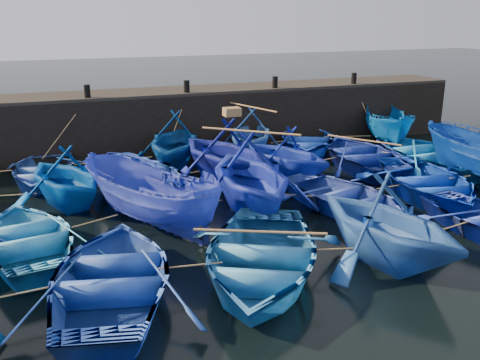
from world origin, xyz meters
name	(u,v)px	position (x,y,z in m)	size (l,w,h in m)	color
ground	(281,238)	(0.00, 0.00, 0.00)	(120.00, 120.00, 0.00)	black
quay_wall	(183,121)	(0.00, 10.50, 1.25)	(26.00, 2.50, 2.50)	black
quay_top	(182,91)	(0.00, 10.50, 2.56)	(26.00, 2.50, 0.12)	black
bollard_1	(87,91)	(-4.00, 9.60, 2.87)	(0.24, 0.24, 0.50)	black
bollard_2	(187,86)	(0.00, 9.60, 2.87)	(0.24, 0.24, 0.50)	black
bollard_3	(275,82)	(4.00, 9.60, 2.87)	(0.24, 0.24, 0.50)	black
bollard_4	(354,78)	(8.00, 9.60, 2.87)	(0.24, 0.24, 0.50)	black
boat_1	(43,170)	(-5.92, 7.44, 0.47)	(3.21, 4.48, 0.93)	#2A4FA9
boat_2	(175,140)	(-1.08, 7.54, 1.13)	(3.69, 4.29, 2.26)	navy
boat_3	(251,133)	(2.25, 8.00, 1.05)	(3.45, 4.01, 2.11)	#2351A5
boat_4	(306,140)	(4.94, 8.27, 0.49)	(3.41, 4.77, 0.99)	#1237A3
boat_5	(389,127)	(8.76, 7.71, 0.90)	(1.76, 4.67, 1.81)	#025099
boat_7	(66,176)	(-5.24, 4.52, 1.02)	(3.35, 3.88, 2.04)	#00449F
boat_8	(138,178)	(-2.97, 4.85, 0.60)	(4.14, 5.79, 1.20)	#1640BD
boat_9	(224,151)	(0.10, 5.07, 1.21)	(3.95, 4.59, 2.41)	navy
boat_10	(286,153)	(2.26, 4.64, 1.02)	(3.35, 3.88, 2.04)	#1027B5
boat_11	(362,154)	(5.79, 5.14, 0.54)	(3.71, 5.18, 1.07)	navy
boat_12	(428,153)	(8.20, 4.30, 0.57)	(3.96, 5.53, 1.15)	blue
boat_14	(28,237)	(-6.36, 1.29, 0.48)	(3.33, 4.66, 0.97)	blue
boat_15	(149,198)	(-3.17, 1.85, 0.94)	(1.84, 4.87, 1.88)	#2334A3
boat_16	(250,174)	(-0.13, 1.99, 1.26)	(4.13, 4.79, 2.52)	#1226AE
boat_17	(345,196)	(2.71, 1.28, 0.47)	(3.27, 4.58, 0.95)	#21399D
boat_18	(427,181)	(5.87, 1.40, 0.54)	(3.74, 5.23, 1.08)	#052996
boat_21	(114,276)	(-4.63, -1.68, 0.54)	(3.76, 5.25, 1.09)	navy
boat_22	(260,256)	(-1.40, -1.88, 0.56)	(3.88, 5.43, 1.13)	#2266AD
boat_23	(388,221)	(1.73, -2.25, 1.12)	(3.67, 4.26, 2.24)	#1D4C9B
wooden_crate	(232,112)	(0.40, 5.07, 2.56)	(0.56, 0.43, 0.28)	brown
mooring_ropes	(215,160)	(-0.21, 5.12, 0.88)	(18.33, 11.79, 2.10)	tan
loose_oars	(286,143)	(1.63, 3.31, 1.74)	(9.44, 11.96, 1.51)	#99724C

